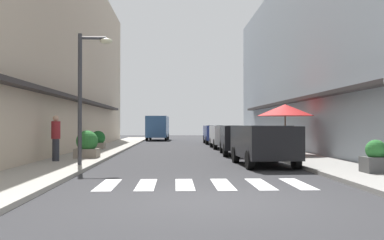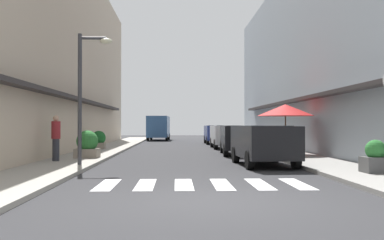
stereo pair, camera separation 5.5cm
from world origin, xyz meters
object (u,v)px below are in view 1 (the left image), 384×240
parked_car_distant (216,132)px  planter_far (98,140)px  parked_car_near (264,141)px  parked_car_far (226,134)px  pedestrian_walking_near (56,137)px  cafe_umbrella (285,110)px  parked_car_mid (240,136)px  planter_corner (376,158)px  delivery_van (158,126)px  planter_midblock (87,145)px  street_lamp (86,83)px

parked_car_distant → planter_far: parked_car_distant is taller
parked_car_near → planter_far: 12.24m
parked_car_far → pedestrian_walking_near: pedestrian_walking_near is taller
parked_car_distant → cafe_umbrella: bearing=-82.2°
parked_car_mid → parked_car_distant: same height
parked_car_far → planter_corner: (2.55, -15.54, -0.38)m
parked_car_near → parked_car_distant: 18.74m
parked_car_far → cafe_umbrella: 7.86m
pedestrian_walking_near → parked_car_far: bearing=53.1°
delivery_van → planter_midblock: 24.79m
delivery_van → parked_car_distant: bearing=-60.4°
street_lamp → planter_midblock: (-0.62, 3.33, -2.30)m
parked_car_distant → delivery_van: size_ratio=0.76×
delivery_van → planter_far: (-2.74, -17.85, -0.77)m
cafe_umbrella → planter_far: cafe_umbrella is taller
parked_car_near → parked_car_distant: same height
parked_car_near → planter_corner: 4.36m
parked_car_distant → planter_corner: (2.55, -22.26, -0.37)m
cafe_umbrella → planter_midblock: (-8.88, -1.82, -1.53)m
parked_car_distant → parked_car_far: bearing=-90.0°
parked_car_distant → planter_far: (-7.66, -9.19, -0.29)m
parked_car_distant → street_lamp: size_ratio=0.92×
delivery_van → planter_midblock: (-2.03, -24.70, -0.75)m
parked_car_distant → street_lamp: bearing=-108.1°
parked_car_near → cafe_umbrella: cafe_umbrella is taller
parked_car_mid → planter_corner: bearing=-75.0°
parked_car_mid → parked_car_near: bearing=-90.0°
parked_car_near → delivery_van: 27.83m
parked_car_distant → planter_midblock: 17.48m
parked_car_near → cafe_umbrella: size_ratio=1.57×
planter_midblock → planter_corner: bearing=-33.2°
parked_car_mid → pedestrian_walking_near: (-7.79, -5.03, 0.12)m
parked_car_far → parked_car_distant: same height
planter_far → parked_car_near: bearing=-51.3°
planter_far → parked_car_distant: bearing=50.2°
pedestrian_walking_near → parked_car_mid: bearing=31.1°
parked_car_far → planter_far: (-7.66, -2.47, -0.29)m
planter_corner → cafe_umbrella: bearing=94.4°
parked_car_far → planter_corner: bearing=-80.7°
parked_car_far → delivery_van: 16.15m
street_lamp → planter_midblock: size_ratio=3.97×
street_lamp → planter_far: size_ratio=4.36×
planter_midblock → planter_far: planter_midblock is taller
planter_corner → planter_midblock: (-9.49, 6.21, 0.11)m
parked_car_far → planter_far: size_ratio=4.10×
planter_corner → pedestrian_walking_near: 11.28m
planter_midblock → pedestrian_walking_near: pedestrian_walking_near is taller
cafe_umbrella → planter_midblock: cafe_umbrella is taller
parked_car_mid → parked_car_far: bearing=90.0°
planter_far → delivery_van: bearing=81.3°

